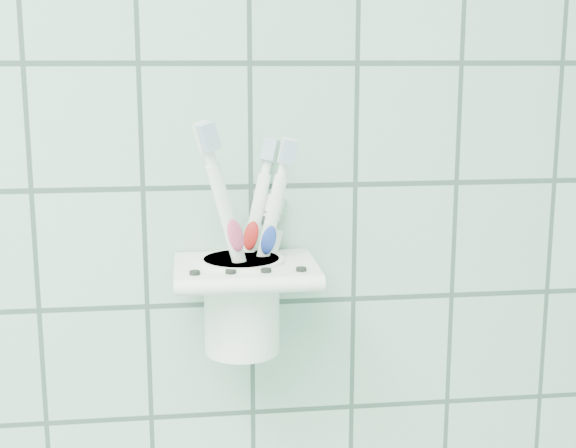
# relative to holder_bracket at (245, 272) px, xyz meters

# --- Properties ---
(holder_bracket) EXTENTS (0.12, 0.10, 0.04)m
(holder_bracket) POSITION_rel_holder_bracket_xyz_m (0.00, 0.00, 0.00)
(holder_bracket) COLOR white
(holder_bracket) RESTS_ON wall_back
(cup) EXTENTS (0.07, 0.07, 0.08)m
(cup) POSITION_rel_holder_bracket_xyz_m (-0.00, 0.00, -0.03)
(cup) COLOR white
(cup) RESTS_ON holder_bracket
(toothbrush_pink) EXTENTS (0.06, 0.04, 0.20)m
(toothbrush_pink) POSITION_rel_holder_bracket_xyz_m (0.01, 0.00, 0.04)
(toothbrush_pink) COLOR white
(toothbrush_pink) RESTS_ON cup
(toothbrush_blue) EXTENTS (0.05, 0.04, 0.18)m
(toothbrush_blue) POSITION_rel_holder_bracket_xyz_m (-0.01, 0.01, 0.03)
(toothbrush_blue) COLOR white
(toothbrush_blue) RESTS_ON cup
(toothbrush_orange) EXTENTS (0.04, 0.03, 0.18)m
(toothbrush_orange) POSITION_rel_holder_bracket_xyz_m (0.00, 0.02, 0.03)
(toothbrush_orange) COLOR white
(toothbrush_orange) RESTS_ON cup
(toothpaste_tube) EXTENTS (0.06, 0.04, 0.14)m
(toothpaste_tube) POSITION_rel_holder_bracket_xyz_m (-0.01, 0.02, 0.01)
(toothpaste_tube) COLOR silver
(toothpaste_tube) RESTS_ON cup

